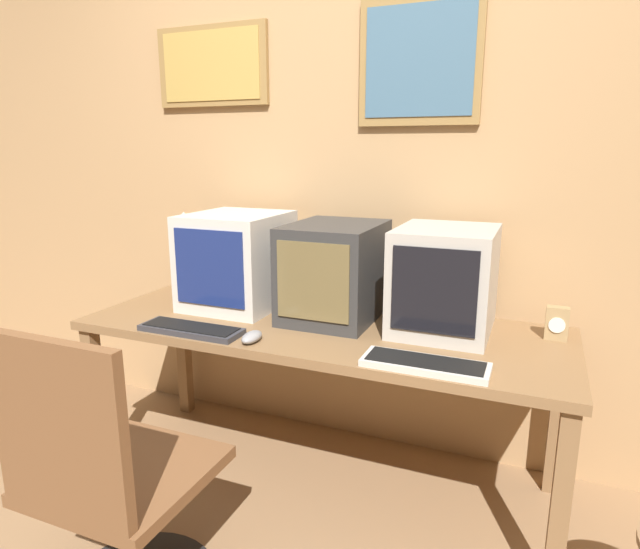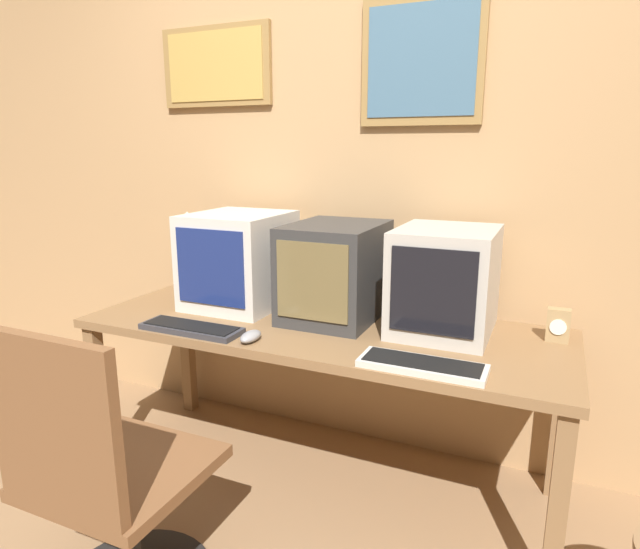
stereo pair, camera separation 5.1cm
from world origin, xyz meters
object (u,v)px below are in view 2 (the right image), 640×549
object	(u,v)px
desk_lamp	(188,230)
office_chair	(109,495)
monitor_left	(239,260)
keyboard_side	(422,365)
keyboard_main	(191,328)
monitor_right	(445,280)
desk_clock	(558,325)
monitor_center	(335,271)
mouse_near_keyboard	(251,336)

from	to	relation	value
desk_lamp	office_chair	world-z (taller)	desk_lamp
monitor_left	keyboard_side	xyz separation A→B (m)	(0.94, -0.39, -0.20)
keyboard_side	keyboard_main	bearing A→B (deg)	-179.73
keyboard_side	monitor_right	bearing A→B (deg)	92.42
monitor_left	monitor_right	xyz separation A→B (m)	(0.92, 0.01, -0.01)
monitor_left	desk_clock	distance (m)	1.34
monitor_center	monitor_right	size ratio (longest dim) A/B	1.05
keyboard_main	desk_lamp	world-z (taller)	desk_lamp
mouse_near_keyboard	office_chair	xyz separation A→B (m)	(-0.16, -0.58, -0.33)
monitor_left	monitor_right	size ratio (longest dim) A/B	1.01
monitor_right	mouse_near_keyboard	world-z (taller)	monitor_right
desk_clock	office_chair	distance (m)	1.63
keyboard_side	desk_clock	distance (m)	0.60
keyboard_side	office_chair	distance (m)	1.04
monitor_right	desk_lamp	size ratio (longest dim) A/B	1.11
monitor_center	mouse_near_keyboard	distance (m)	0.47
keyboard_main	desk_lamp	bearing A→B (deg)	127.14
keyboard_side	mouse_near_keyboard	xyz separation A→B (m)	(-0.64, -0.01, 0.01)
office_chair	desk_clock	bearing A→B (deg)	41.00
monitor_center	monitor_right	xyz separation A→B (m)	(0.45, 0.01, 0.00)
desk_clock	office_chair	world-z (taller)	office_chair
monitor_left	monitor_center	bearing A→B (deg)	0.24
desk_clock	office_chair	xyz separation A→B (m)	(-1.19, -1.04, -0.38)
monitor_center	keyboard_main	bearing A→B (deg)	-138.00
monitor_left	mouse_near_keyboard	distance (m)	0.53
mouse_near_keyboard	keyboard_side	bearing A→B (deg)	0.72
monitor_right	office_chair	xyz separation A→B (m)	(-0.78, -0.99, -0.52)
monitor_left	office_chair	size ratio (longest dim) A/B	0.47
monitor_left	keyboard_side	world-z (taller)	monitor_left
keyboard_main	desk_clock	world-z (taller)	desk_clock
monitor_left	monitor_right	distance (m)	0.92
monitor_center	desk_lamp	size ratio (longest dim) A/B	1.17
desk_lamp	office_chair	size ratio (longest dim) A/B	0.42
monitor_right	keyboard_side	world-z (taller)	monitor_right
monitor_center	keyboard_main	xyz separation A→B (m)	(-0.44, -0.40, -0.19)
monitor_center	keyboard_main	world-z (taller)	monitor_center
monitor_right	mouse_near_keyboard	xyz separation A→B (m)	(-0.62, -0.41, -0.18)
monitor_left	monitor_right	bearing A→B (deg)	0.87
monitor_right	office_chair	bearing A→B (deg)	-128.23
monitor_center	desk_clock	xyz separation A→B (m)	(0.87, 0.06, -0.14)
monitor_left	keyboard_side	size ratio (longest dim) A/B	1.09
desk_clock	monitor_right	bearing A→B (deg)	-173.53
keyboard_main	desk_lamp	distance (m)	0.69
monitor_center	desk_clock	bearing A→B (deg)	3.89
desk_lamp	monitor_left	bearing A→B (deg)	-15.64
monitor_left	monitor_center	distance (m)	0.47
office_chair	monitor_center	bearing A→B (deg)	71.47
monitor_left	desk_lamp	distance (m)	0.38
monitor_center	keyboard_side	bearing A→B (deg)	-40.02
mouse_near_keyboard	desk_lamp	bearing A→B (deg)	142.37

